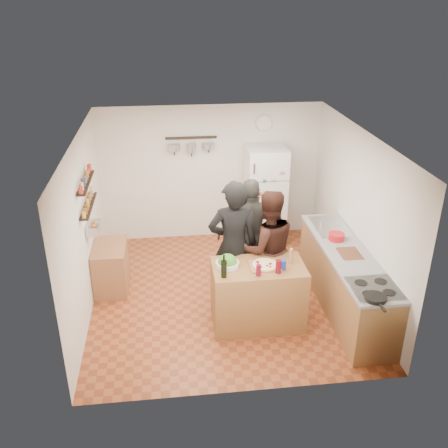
{
  "coord_description": "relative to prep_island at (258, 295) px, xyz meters",
  "views": [
    {
      "loc": [
        -0.79,
        -6.52,
        4.27
      ],
      "look_at": [
        0.0,
        0.1,
        1.15
      ],
      "focal_mm": 40.0,
      "sensor_mm": 36.0,
      "label": 1
    }
  ],
  "objects": [
    {
      "name": "wine_glass_near",
      "position": [
        -0.05,
        -0.24,
        0.53
      ],
      "size": [
        0.06,
        0.06,
        0.16
      ],
      "primitive_type": "cylinder",
      "color": "maroon",
      "rests_on": "prep_island"
    },
    {
      "name": "person_back",
      "position": [
        0.07,
        0.99,
        0.44
      ],
      "size": [
        1.07,
        0.49,
        1.79
      ],
      "primitive_type": "imported",
      "rotation": [
        0.0,
        0.0,
        3.09
      ],
      "color": "#33302D",
      "rests_on": "floor"
    },
    {
      "name": "pepper_mill",
      "position": [
        0.45,
        0.05,
        0.54
      ],
      "size": [
        0.05,
        0.05,
        0.18
      ],
      "primitive_type": "cylinder",
      "color": "#A67245",
      "rests_on": "prep_island"
    },
    {
      "name": "wine_bottle",
      "position": [
        -0.5,
        -0.22,
        0.57
      ],
      "size": [
        0.08,
        0.08,
        0.23
      ],
      "primitive_type": "cylinder",
      "color": "black",
      "rests_on": "prep_island"
    },
    {
      "name": "spice_shelf_upper",
      "position": [
        -2.3,
        0.98,
        1.4
      ],
      "size": [
        0.12,
        1.0,
        0.02
      ],
      "primitive_type": "cube",
      "color": "black",
      "rests_on": "left_wall"
    },
    {
      "name": "spice_shelf_lower",
      "position": [
        -2.3,
        0.98,
        1.04
      ],
      "size": [
        0.12,
        1.0,
        0.02
      ],
      "primitive_type": "cube",
      "color": "black",
      "rests_on": "left_wall"
    },
    {
      "name": "pot_rack",
      "position": [
        -0.72,
        2.78,
        1.49
      ],
      "size": [
        0.9,
        0.04,
        0.04
      ],
      "primitive_type": "cube",
      "color": "black",
      "rests_on": "back_wall"
    },
    {
      "name": "counter_run",
      "position": [
        1.33,
        0.23,
        -0.01
      ],
      "size": [
        0.63,
        2.63,
        0.9
      ],
      "primitive_type": "cube",
      "color": "#9E7042",
      "rests_on": "floor"
    },
    {
      "name": "produce_basket",
      "position": [
        -2.27,
        0.98,
        0.69
      ],
      "size": [
        0.18,
        0.35,
        0.14
      ],
      "primitive_type": "cube",
      "color": "silver",
      "rests_on": "left_wall"
    },
    {
      "name": "wine_glass_far",
      "position": [
        0.22,
        -0.2,
        0.55
      ],
      "size": [
        0.08,
        0.08,
        0.18
      ],
      "primitive_type": "cylinder",
      "color": "#5C0714",
      "rests_on": "prep_island"
    },
    {
      "name": "person_center",
      "position": [
        0.22,
        0.51,
        0.44
      ],
      "size": [
        0.93,
        0.75,
        1.79
      ],
      "primitive_type": "imported",
      "rotation": [
        0.0,
        0.0,
        3.23
      ],
      "color": "black",
      "rests_on": "floor"
    },
    {
      "name": "salad_bowl",
      "position": [
        -0.42,
        0.05,
        0.49
      ],
      "size": [
        0.32,
        0.32,
        0.06
      ],
      "primitive_type": "cylinder",
      "color": "silver",
      "rests_on": "prep_island"
    },
    {
      "name": "room_shell",
      "position": [
        -0.37,
        1.16,
        0.79
      ],
      "size": [
        4.2,
        4.2,
        4.2
      ],
      "color": "brown",
      "rests_on": "ground"
    },
    {
      "name": "stove_top",
      "position": [
        1.33,
        -0.72,
        0.46
      ],
      "size": [
        0.6,
        0.62,
        0.02
      ],
      "primitive_type": "cube",
      "color": "white",
      "rests_on": "counter_run"
    },
    {
      "name": "person_left",
      "position": [
        -0.28,
        0.49,
        0.53
      ],
      "size": [
        0.72,
        0.48,
        1.97
      ],
      "primitive_type": "imported",
      "rotation": [
        0.0,
        0.0,
        3.16
      ],
      "color": "black",
      "rests_on": "floor"
    },
    {
      "name": "skillet",
      "position": [
        1.23,
        -0.97,
        0.49
      ],
      "size": [
        0.27,
        0.27,
        0.05
      ],
      "primitive_type": "cylinder",
      "color": "black",
      "rests_on": "stove_top"
    },
    {
      "name": "fridge",
      "position": [
        0.58,
        2.53,
        0.45
      ],
      "size": [
        0.7,
        0.68,
        1.8
      ],
      "primitive_type": "cube",
      "color": "white",
      "rests_on": "floor"
    },
    {
      "name": "cutting_board",
      "position": [
        1.33,
        0.18,
        0.46
      ],
      "size": [
        0.3,
        0.4,
        0.02
      ],
      "primitive_type": "cube",
      "color": "brown",
      "rests_on": "counter_run"
    },
    {
      "name": "prep_island",
      "position": [
        0.0,
        0.0,
        0.0
      ],
      "size": [
        1.25,
        0.72,
        0.91
      ],
      "primitive_type": "cube",
      "color": "brown",
      "rests_on": "floor"
    },
    {
      "name": "red_bowl",
      "position": [
        1.28,
        0.62,
        0.51
      ],
      "size": [
        0.24,
        0.24,
        0.1
      ],
      "primitive_type": "cylinder",
      "color": "red",
      "rests_on": "counter_run"
    },
    {
      "name": "pizza",
      "position": [
        0.08,
        -0.02,
        0.48
      ],
      "size": [
        0.34,
        0.34,
        0.02
      ],
      "primitive_type": "cylinder",
      "color": "beige",
      "rests_on": "pizza_board"
    },
    {
      "name": "pizza_board",
      "position": [
        0.08,
        -0.02,
        0.47
      ],
      "size": [
        0.42,
        0.34,
        0.02
      ],
      "primitive_type": "cube",
      "color": "#925A35",
      "rests_on": "prep_island"
    },
    {
      "name": "side_table",
      "position": [
        -2.11,
        1.17,
        -0.09
      ],
      "size": [
        0.5,
        0.8,
        0.73
      ],
      "primitive_type": "cube",
      "color": "#925E3D",
      "rests_on": "floor"
    },
    {
      "name": "salt_canister",
      "position": [
        0.3,
        -0.12,
        0.52
      ],
      "size": [
        0.08,
        0.08,
        0.14
      ],
      "primitive_type": "cylinder",
      "color": "#1B2D98",
      "rests_on": "prep_island"
    },
    {
      "name": "sink",
      "position": [
        1.33,
        1.08,
        0.46
      ],
      "size": [
        0.5,
        0.8,
        0.03
      ],
      "primitive_type": "cube",
      "color": "silver",
      "rests_on": "counter_run"
    },
    {
      "name": "wall_clock",
      "position": [
        0.58,
        2.86,
        1.69
      ],
      "size": [
        0.3,
        0.03,
        0.3
      ],
      "primitive_type": "cylinder",
      "rotation": [
        1.57,
        0.0,
        0.0
      ],
      "color": "silver",
      "rests_on": "back_wall"
    }
  ]
}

